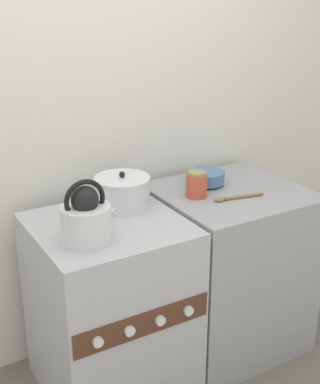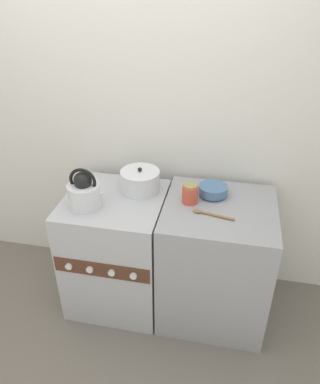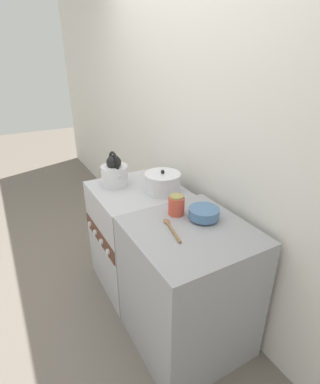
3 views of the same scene
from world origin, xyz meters
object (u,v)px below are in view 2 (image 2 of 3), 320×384
enamel_bowl (213,190)px  storage_jar (190,194)px  kettle (84,192)px  cooking_pot (140,181)px  stove (117,250)px

enamel_bowl → storage_jar: (-0.13, -0.11, 0.02)m
enamel_bowl → kettle: bearing=-161.0°
cooking_pot → storage_jar: cooking_pot is taller
stove → cooking_pot: size_ratio=3.30×
cooking_pot → enamel_bowl: cooking_pot is taller
kettle → enamel_bowl: bearing=19.0°
stove → enamel_bowl: bearing=13.6°
enamel_bowl → storage_jar: storage_jar is taller
stove → enamel_bowl: 0.80m
kettle → cooking_pot: kettle is taller
stove → kettle: bearing=-141.5°
cooking_pot → enamel_bowl: 0.48m
kettle → cooking_pot: bearing=41.4°
stove → enamel_bowl: enamel_bowl is taller
cooking_pot → enamel_bowl: size_ratio=1.41×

